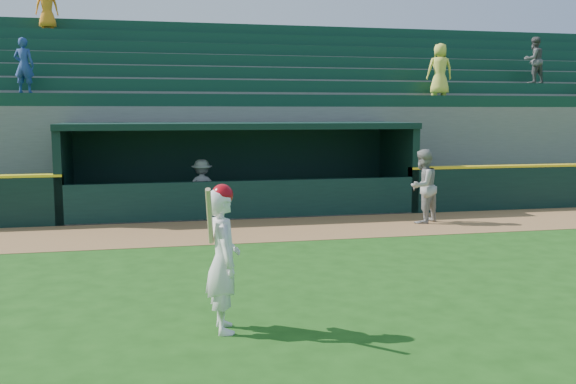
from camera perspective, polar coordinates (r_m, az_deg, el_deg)
name	(u,v)px	position (r m, az deg, el deg)	size (l,w,h in m)	color
ground	(309,284)	(10.39, 1.92, -8.21)	(120.00, 120.00, 0.00)	#1B4912
warning_track	(258,230)	(15.07, -2.71, -3.37)	(40.00, 3.00, 0.01)	olive
dugout_player_front	(423,186)	(16.23, 11.87, 0.50)	(0.89, 0.70, 1.84)	gray
dugout_player_inside	(202,187)	(17.36, -7.65, 0.43)	(0.96, 0.55, 1.49)	#A6A6A0
dugout	(239,162)	(17.94, -4.41, 2.65)	(9.40, 2.80, 2.46)	slate
stands	(219,123)	(22.41, -6.11, 6.16)	(34.50, 6.25, 7.61)	slate
batter_at_plate	(223,258)	(8.08, -5.80, -5.86)	(0.49, 0.82, 1.88)	white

